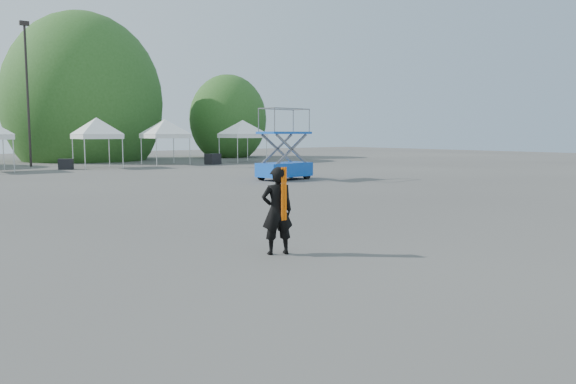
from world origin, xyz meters
TOP-DOWN VIEW (x-y plane):
  - ground at (0.00, 0.00)m, footprint 120.00×120.00m
  - light_pole_east at (3.00, 32.00)m, footprint 0.60×0.25m
  - tree_mid_e at (9.00, 39.00)m, footprint 5.12×5.12m
  - tree_far_e at (22.00, 37.00)m, footprint 3.84×3.84m
  - tent_f at (6.16, 27.73)m, footprint 3.77×3.77m
  - tent_g at (11.60, 28.92)m, footprint 4.00×4.00m
  - tent_h at (17.90, 28.17)m, footprint 4.13×4.13m
  - man at (-0.30, -0.92)m, footprint 0.71×0.58m
  - scissor_lift at (10.23, 12.67)m, footprint 2.86×1.67m
  - crate_mid at (4.04, 27.49)m, footprint 1.07×0.97m
  - crate_east at (14.41, 26.89)m, footprint 1.20×1.04m

SIDE VIEW (x-z plane):
  - ground at x=0.00m, z-range 0.00..0.00m
  - crate_mid at x=4.04m, z-range 0.00..0.67m
  - crate_east at x=14.41m, z-range 0.00..0.79m
  - man at x=-0.30m, z-range 0.00..1.68m
  - scissor_lift at x=10.23m, z-range 0.01..3.52m
  - tent_f at x=6.16m, z-range 1.12..5.00m
  - tent_g at x=11.60m, z-range 1.12..5.00m
  - tent_h at x=17.90m, z-range 1.12..5.00m
  - tree_far_e at x=22.00m, z-range 0.70..6.55m
  - tree_mid_e at x=9.00m, z-range 0.94..8.74m
  - light_pole_east at x=3.00m, z-range 0.62..10.42m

